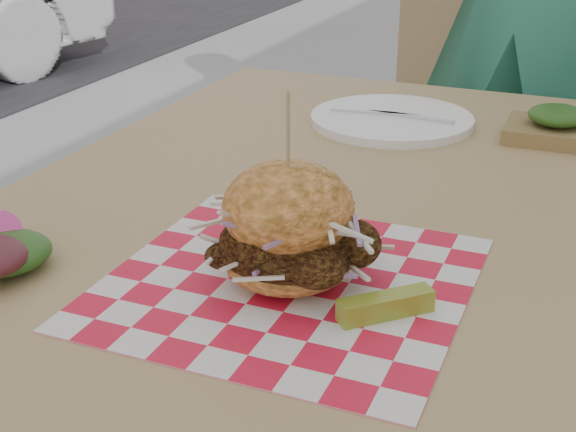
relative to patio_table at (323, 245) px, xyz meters
The scene contains 7 objects.
patio_table is the anchor object (origin of this frame).
patio_chair 1.03m from the patio_table, 89.04° to the left, with size 0.49×0.50×0.95m.
paper_liner 0.27m from the patio_table, 78.24° to the right, with size 0.36×0.36×0.00m, color red.
sandwich 0.29m from the patio_table, 78.24° to the right, with size 0.18×0.18×0.20m.
pickle_spear 0.34m from the patio_table, 59.57° to the right, with size 0.10×0.02×0.02m, color olive.
place_setting 0.34m from the patio_table, 89.99° to the left, with size 0.27×0.27×0.02m.
kraft_tray 0.44m from the patio_table, 52.66° to the left, with size 0.15×0.12×0.06m.
Camera 1 is at (0.25, -1.16, 1.15)m, focal length 50.00 mm.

